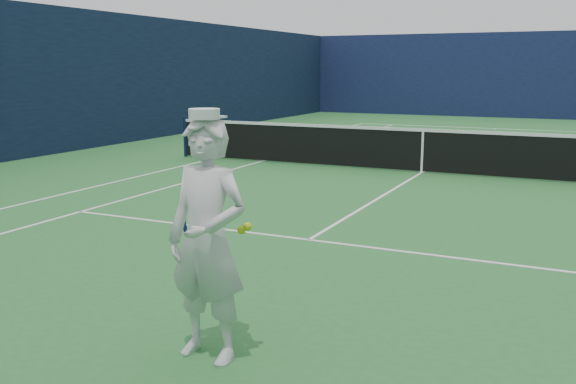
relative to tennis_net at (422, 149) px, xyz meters
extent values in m
plane|color=#27682E|center=(0.00, 0.00, -0.55)|extent=(80.00, 80.00, 0.00)
cube|color=white|center=(0.00, 11.88, -0.55)|extent=(11.03, 0.06, 0.01)
cube|color=white|center=(-5.49, 0.00, -0.55)|extent=(0.06, 23.83, 0.01)
cube|color=white|center=(-4.12, 0.00, -0.55)|extent=(0.06, 23.77, 0.01)
cube|color=white|center=(0.00, 6.40, -0.55)|extent=(8.23, 0.06, 0.01)
cube|color=white|center=(0.00, -6.40, -0.55)|extent=(8.23, 0.06, 0.01)
cube|color=white|center=(0.00, 0.00, -0.55)|extent=(0.06, 12.80, 0.01)
cube|color=white|center=(0.00, 11.73, -0.55)|extent=(0.06, 0.30, 0.01)
cube|color=#10193D|center=(0.00, 18.00, 1.45)|extent=(20.12, 0.12, 4.00)
cube|color=#0D1833|center=(-10.00, 0.00, 1.45)|extent=(0.12, 36.12, 4.00)
cylinder|color=#141E4C|center=(-6.40, 0.00, -0.02)|extent=(0.09, 0.09, 1.07)
cube|color=black|center=(0.00, 0.00, -0.05)|extent=(12.79, 0.02, 0.92)
cube|color=white|center=(0.00, 0.00, 0.42)|extent=(12.79, 0.04, 0.07)
cube|color=white|center=(0.00, 0.00, -0.08)|extent=(0.05, 0.03, 0.94)
imported|color=silver|center=(0.71, -10.08, 0.43)|extent=(0.75, 0.52, 1.97)
cylinder|color=white|center=(0.71, -10.08, 1.44)|extent=(0.24, 0.24, 0.08)
cube|color=white|center=(0.72, -9.95, 1.41)|extent=(0.19, 0.11, 0.02)
cylinder|color=navy|center=(0.44, -9.99, 0.47)|extent=(0.04, 0.09, 0.22)
cube|color=#2061AF|center=(0.44, -9.93, 0.29)|extent=(0.02, 0.02, 0.14)
torus|color=#2061AF|center=(0.45, -9.87, 0.09)|extent=(0.30, 0.12, 0.29)
cube|color=beige|center=(0.45, -9.87, 0.09)|extent=(0.22, 0.02, 0.30)
sphere|color=#C2DC19|center=(0.98, -10.00, 0.53)|extent=(0.07, 0.07, 0.07)
sphere|color=#C2DC19|center=(1.03, -9.98, 0.56)|extent=(0.07, 0.07, 0.07)
camera|label=1|loc=(3.41, -14.27, 1.79)|focal=40.00mm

